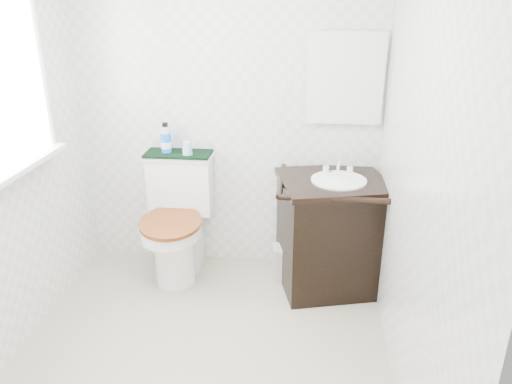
% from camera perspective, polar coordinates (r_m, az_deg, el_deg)
% --- Properties ---
extents(floor, '(2.40, 2.40, 0.00)m').
position_cam_1_polar(floor, '(3.10, -6.39, -18.47)').
color(floor, '#ACA68B').
rests_on(floor, ground).
extents(wall_back, '(2.40, 0.00, 2.40)m').
position_cam_1_polar(wall_back, '(3.63, -3.22, 9.17)').
color(wall_back, silver).
rests_on(wall_back, ground).
extents(wall_front, '(2.40, 0.00, 2.40)m').
position_cam_1_polar(wall_front, '(1.47, -18.34, -12.40)').
color(wall_front, silver).
rests_on(wall_front, ground).
extents(wall_right, '(0.00, 2.40, 2.40)m').
position_cam_1_polar(wall_right, '(2.49, 17.98, 2.03)').
color(wall_right, silver).
rests_on(wall_right, ground).
extents(window, '(0.02, 0.70, 0.90)m').
position_cam_1_polar(window, '(3.06, -27.04, 11.13)').
color(window, white).
rests_on(window, wall_left).
extents(mirror, '(0.50, 0.02, 0.60)m').
position_cam_1_polar(mirror, '(3.52, 10.17, 12.61)').
color(mirror, silver).
rests_on(mirror, wall_back).
extents(toilet, '(0.50, 0.68, 0.90)m').
position_cam_1_polar(toilet, '(3.75, -8.90, -3.79)').
color(toilet, white).
rests_on(toilet, floor).
extents(vanity, '(0.84, 0.77, 0.92)m').
position_cam_1_polar(vanity, '(3.57, 8.57, -4.40)').
color(vanity, black).
rests_on(vanity, floor).
extents(trash_bin, '(0.21, 0.17, 0.27)m').
position_cam_1_polar(trash_bin, '(3.73, 3.39, -8.05)').
color(trash_bin, silver).
rests_on(trash_bin, floor).
extents(towel, '(0.48, 0.22, 0.02)m').
position_cam_1_polar(towel, '(3.67, -8.88, 4.35)').
color(towel, black).
rests_on(towel, toilet).
extents(mouthwash_bottle, '(0.08, 0.08, 0.22)m').
position_cam_1_polar(mouthwash_bottle, '(3.67, -10.26, 6.03)').
color(mouthwash_bottle, blue).
rests_on(mouthwash_bottle, towel).
extents(cup, '(0.07, 0.07, 0.09)m').
position_cam_1_polar(cup, '(3.61, -7.87, 5.01)').
color(cup, '#87C3DE').
rests_on(cup, towel).
extents(soap_bar, '(0.07, 0.04, 0.02)m').
position_cam_1_polar(soap_bar, '(3.53, 8.35, 2.32)').
color(soap_bar, '#177263').
rests_on(soap_bar, vanity).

